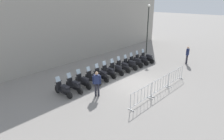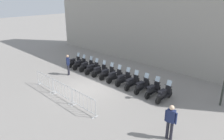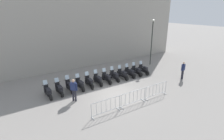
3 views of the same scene
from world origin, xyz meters
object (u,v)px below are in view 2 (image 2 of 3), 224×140
(motorcycle_2, at_px, (86,66))
(barrier_segment_1, at_px, (62,91))
(barrier_segment_0, at_px, (45,81))
(motorcycle_0, at_px, (74,62))
(motorcycle_1, at_px, (80,64))
(motorcycle_5, at_px, (107,73))
(motorcycle_3, at_px, (92,68))
(motorcycle_10, at_px, (152,90))
(motorcycle_9, at_px, (142,86))
(officer_near_row_end, at_px, (170,120))
(motorcycle_11, at_px, (164,94))
(motorcycle_7, at_px, (123,79))
(barrier_segment_2, at_px, (83,103))
(motorcycle_6, at_px, (114,76))
(officer_mid_plaza, at_px, (68,64))
(motorcycle_4, at_px, (99,71))
(motorcycle_8, at_px, (132,83))

(motorcycle_2, xyz_separation_m, barrier_segment_1, (2.27, -4.87, 0.07))
(barrier_segment_0, distance_m, barrier_segment_1, 2.23)
(motorcycle_0, bearing_deg, motorcycle_1, -10.09)
(motorcycle_2, relative_size, motorcycle_5, 1.00)
(motorcycle_3, xyz_separation_m, motorcycle_10, (6.04, -1.04, 0.00))
(motorcycle_9, xyz_separation_m, officer_near_row_end, (3.32, -3.71, 0.53))
(motorcycle_0, height_order, motorcycle_11, same)
(motorcycle_11, bearing_deg, motorcycle_3, 169.77)
(motorcycle_9, bearing_deg, barrier_segment_1, -135.06)
(motorcycle_0, bearing_deg, officer_near_row_end, -24.38)
(motorcycle_5, relative_size, barrier_segment_1, 0.81)
(motorcycle_5, height_order, officer_near_row_end, officer_near_row_end)
(motorcycle_0, height_order, motorcycle_2, same)
(motorcycle_7, distance_m, motorcycle_10, 2.63)
(barrier_segment_1, relative_size, barrier_segment_2, 1.00)
(barrier_segment_1, bearing_deg, motorcycle_10, 37.87)
(motorcycle_5, bearing_deg, motorcycle_6, -13.04)
(motorcycle_6, relative_size, motorcycle_11, 1.00)
(motorcycle_7, xyz_separation_m, motorcycle_10, (2.58, -0.50, 0.00))
(barrier_segment_0, xyz_separation_m, barrier_segment_2, (4.40, -0.76, 0.00))
(motorcycle_3, bearing_deg, barrier_segment_0, -100.35)
(barrier_segment_1, distance_m, officer_mid_plaza, 4.33)
(motorcycle_5, height_order, barrier_segment_2, motorcycle_5)
(motorcycle_4, relative_size, motorcycle_7, 1.00)
(motorcycle_3, bearing_deg, motorcycle_6, -9.03)
(motorcycle_0, bearing_deg, motorcycle_6, -9.27)
(officer_mid_plaza, bearing_deg, barrier_segment_1, -48.96)
(motorcycle_7, relative_size, officer_mid_plaza, 0.99)
(motorcycle_9, bearing_deg, motorcycle_1, 170.48)
(motorcycle_5, xyz_separation_m, officer_near_row_end, (6.76, -4.38, 0.53))
(motorcycle_5, distance_m, barrier_segment_1, 4.43)
(motorcycle_3, distance_m, barrier_segment_2, 6.18)
(motorcycle_3, xyz_separation_m, motorcycle_9, (5.18, -0.88, 0.00))
(motorcycle_0, relative_size, motorcycle_2, 1.01)
(motorcycle_8, relative_size, motorcycle_10, 1.00)
(motorcycle_4, distance_m, officer_mid_plaza, 2.65)
(motorcycle_9, relative_size, officer_mid_plaza, 1.00)
(motorcycle_4, bearing_deg, motorcycle_9, -10.13)
(motorcycle_9, distance_m, barrier_segment_1, 5.31)
(motorcycle_0, xyz_separation_m, officer_near_row_end, (11.09, -5.02, 0.53))
(motorcycle_2, distance_m, motorcycle_9, 6.13)
(motorcycle_1, distance_m, barrier_segment_2, 7.53)
(motorcycle_2, height_order, motorcycle_4, same)
(motorcycle_9, bearing_deg, motorcycle_0, 170.42)
(motorcycle_8, bearing_deg, motorcycle_7, 166.13)
(motorcycle_0, bearing_deg, barrier_segment_0, -68.86)
(motorcycle_11, bearing_deg, motorcycle_5, 168.71)
(barrier_segment_0, relative_size, barrier_segment_1, 1.00)
(motorcycle_5, height_order, motorcycle_8, same)
(barrier_segment_1, bearing_deg, barrier_segment_0, 170.24)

